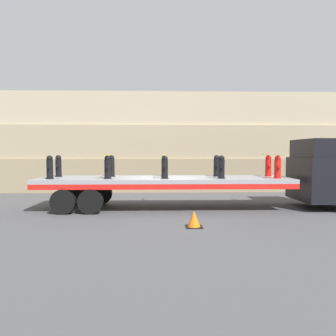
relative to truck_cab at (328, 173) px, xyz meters
name	(u,v)px	position (x,y,z in m)	size (l,w,h in m)	color
ground_plane	(165,208)	(-6.78, 0.00, -1.45)	(120.00, 120.00, 0.00)	#474749
rock_cliff	(163,143)	(-6.78, 6.80, 1.44)	(60.00, 3.30, 5.78)	gray
truck_cab	(328,173)	(0.00, 0.00, 0.00)	(2.40, 2.71, 2.84)	black
flatbed_trailer	(149,183)	(-7.43, 0.00, -0.40)	(10.14, 2.61, 1.27)	gray
fire_hydrant_black_near_0	(50,167)	(-11.25, -0.55, 0.27)	(0.31, 0.49, 0.91)	black
fire_hydrant_black_far_0	(58,166)	(-11.25, 0.55, 0.27)	(0.31, 0.49, 0.91)	black
fire_hydrant_black_near_1	(108,167)	(-9.02, -0.55, 0.27)	(0.31, 0.49, 0.91)	black
fire_hydrant_black_far_1	(112,166)	(-9.02, 0.55, 0.27)	(0.31, 0.49, 0.91)	black
fire_hydrant_black_near_2	(165,167)	(-6.78, -0.55, 0.27)	(0.31, 0.49, 0.91)	black
fire_hydrant_black_far_2	(164,166)	(-6.78, 0.55, 0.27)	(0.31, 0.49, 0.91)	black
fire_hydrant_black_near_3	(221,167)	(-4.54, -0.55, 0.27)	(0.31, 0.49, 0.91)	black
fire_hydrant_black_far_3	(216,166)	(-4.54, 0.55, 0.27)	(0.31, 0.49, 0.91)	black
fire_hydrant_red_near_4	(278,167)	(-2.31, -0.55, 0.27)	(0.31, 0.49, 0.91)	red
fire_hydrant_red_far_4	(268,166)	(-2.31, 0.55, 0.27)	(0.31, 0.49, 0.91)	red
cargo_strap_rear	(110,155)	(-9.02, 0.00, 0.75)	(0.05, 2.71, 0.01)	yellow
cargo_strap_middle	(165,155)	(-6.78, 0.00, 0.75)	(0.05, 2.71, 0.01)	yellow
cargo_strap_front	(273,155)	(-2.31, 0.00, 0.75)	(0.05, 2.71, 0.01)	yellow
traffic_cone	(194,219)	(-5.93, -3.40, -1.20)	(0.51, 0.51, 0.51)	black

